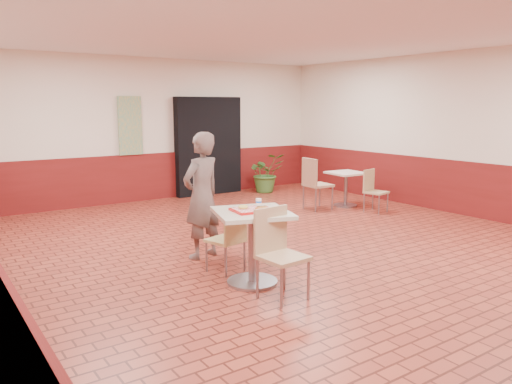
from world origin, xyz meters
TOP-DOWN VIEW (x-y plane):
  - room_shell at (0.00, 0.00)m, footprint 8.01×10.01m
  - wainscot_band at (0.00, 0.00)m, footprint 8.00×10.00m
  - corridor_doorway at (1.20, 4.88)m, footprint 1.60×0.22m
  - promo_poster at (-0.60, 4.94)m, footprint 0.50×0.03m
  - main_table at (-1.29, -0.51)m, footprint 0.80×0.80m
  - chair_main_front at (-1.30, -1.01)m, footprint 0.47×0.47m
  - chair_main_back at (-1.30, -0.05)m, footprint 0.47×0.47m
  - customer at (-1.27, 0.69)m, footprint 0.70×0.56m
  - serving_tray at (-1.29, -0.51)m, footprint 0.43×0.34m
  - ring_donut at (-1.37, -0.45)m, footprint 0.12×0.12m
  - long_john_donut at (-1.21, -0.58)m, footprint 0.15×0.09m
  - paper_cup at (-1.13, -0.42)m, footprint 0.07×0.07m
  - second_table at (2.78, 2.09)m, footprint 0.66×0.66m
  - chair_second_left at (2.02, 2.18)m, footprint 0.50×0.50m
  - chair_second_front at (2.82, 1.40)m, footprint 0.44×0.44m
  - potted_plant at (2.43, 4.35)m, footprint 0.93×0.83m

SIDE VIEW (x-z plane):
  - chair_second_front at x=2.82m, z-range 0.05..0.85m
  - potted_plant at x=2.43m, z-range 0.00..0.91m
  - chair_main_back at x=-1.30m, z-range 0.05..0.88m
  - second_table at x=2.78m, z-range 0.12..0.81m
  - wainscot_band at x=0.00m, z-range 0.00..1.00m
  - chair_main_front at x=-1.30m, z-range 0.06..1.01m
  - chair_second_left at x=2.02m, z-range 0.06..1.07m
  - main_table at x=-1.29m, z-range 0.15..0.99m
  - customer at x=-1.27m, z-range 0.00..1.68m
  - serving_tray at x=-1.29m, z-range 0.84..0.87m
  - ring_donut at x=-1.37m, z-range 0.87..0.91m
  - long_john_donut at x=-1.21m, z-range 0.87..0.91m
  - paper_cup at x=-1.13m, z-range 0.87..0.96m
  - corridor_doorway at x=1.20m, z-range 0.00..2.20m
  - room_shell at x=0.00m, z-range 0.00..3.00m
  - promo_poster at x=-0.60m, z-range 1.00..2.20m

